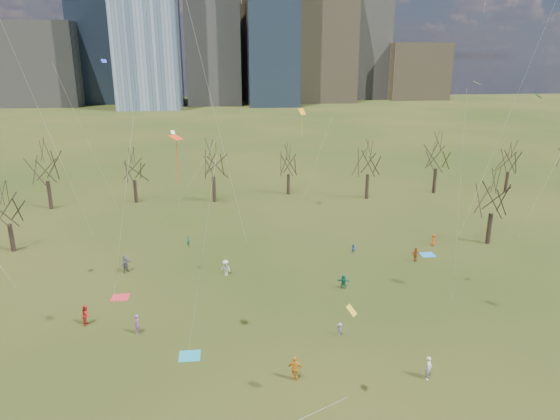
{
  "coord_description": "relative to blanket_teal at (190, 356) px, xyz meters",
  "views": [
    {
      "loc": [
        -5.52,
        -35.15,
        21.71
      ],
      "look_at": [
        0.0,
        12.0,
        7.0
      ],
      "focal_mm": 32.0,
      "sensor_mm": 36.0,
      "label": 1
    }
  ],
  "objects": [
    {
      "name": "person_13",
      "position": [
        -1.38,
        22.96,
        0.71
      ],
      "size": [
        0.49,
        0.61,
        1.45
      ],
      "primitive_type": "imported",
      "rotation": [
        0.0,
        0.0,
        1.88
      ],
      "color": "#166550",
      "rests_on": "ground"
    },
    {
      "name": "person_10",
      "position": [
        23.71,
        15.54,
        0.8
      ],
      "size": [
        1.03,
        0.68,
        1.62
      ],
      "primitive_type": "imported",
      "rotation": [
        0.0,
        0.0,
        0.33
      ],
      "color": "#A13F17",
      "rests_on": "ground"
    },
    {
      "name": "person_2",
      "position": [
        -8.86,
        5.76,
        0.88
      ],
      "size": [
        0.69,
        0.88,
        1.79
      ],
      "primitive_type": "imported",
      "rotation": [
        0.0,
        0.0,
        1.56
      ],
      "color": "red",
      "rests_on": "ground"
    },
    {
      "name": "person_5",
      "position": [
        14.26,
        9.92,
        0.71
      ],
      "size": [
        1.4,
        0.81,
        1.44
      ],
      "primitive_type": "imported",
      "rotation": [
        0.0,
        0.0,
        2.84
      ],
      "color": "#176B54",
      "rests_on": "ground"
    },
    {
      "name": "person_1",
      "position": [
        16.8,
        -4.7,
        0.85
      ],
      "size": [
        0.69,
        0.76,
        1.73
      ],
      "primitive_type": "imported",
      "rotation": [
        0.0,
        0.0,
        1.01
      ],
      "color": "silver",
      "rests_on": "ground"
    },
    {
      "name": "person_3",
      "position": [
        11.93,
        1.51,
        0.56
      ],
      "size": [
        0.68,
        0.85,
        1.15
      ],
      "primitive_type": "imported",
      "rotation": [
        0.0,
        0.0,
        1.97
      ],
      "color": "slate",
      "rests_on": "ground"
    },
    {
      "name": "blanket_teal",
      "position": [
        0.0,
        0.0,
        0.0
      ],
      "size": [
        1.6,
        1.5,
        0.03
      ],
      "primitive_type": "cube",
      "color": "teal",
      "rests_on": "ground"
    },
    {
      "name": "ground",
      "position": [
        8.5,
        1.86,
        -0.01
      ],
      "size": [
        500.0,
        500.0,
        0.0
      ],
      "primitive_type": "plane",
      "color": "black",
      "rests_on": "ground"
    },
    {
      "name": "person_12",
      "position": [
        27.65,
        19.93,
        0.69
      ],
      "size": [
        0.69,
        0.81,
        1.41
      ],
      "primitive_type": "imported",
      "rotation": [
        0.0,
        0.0,
        1.15
      ],
      "color": "#D14F17",
      "rests_on": "ground"
    },
    {
      "name": "person_4",
      "position": [
        7.49,
        -3.81,
        0.9
      ],
      "size": [
        1.16,
        0.75,
        1.84
      ],
      "primitive_type": "imported",
      "rotation": [
        0.0,
        0.0,
        2.84
      ],
      "color": "orange",
      "rests_on": "ground"
    },
    {
      "name": "person_9",
      "position": [
        2.91,
        14.28,
        0.83
      ],
      "size": [
        1.24,
        1.15,
        1.68
      ],
      "primitive_type": "imported",
      "rotation": [
        0.0,
        0.0,
        5.64
      ],
      "color": "silver",
      "rests_on": "ground"
    },
    {
      "name": "person_7",
      "position": [
        -4.4,
        3.72,
        0.83
      ],
      "size": [
        0.53,
        0.69,
        1.69
      ],
      "primitive_type": "imported",
      "rotation": [
        0.0,
        0.0,
        4.94
      ],
      "color": "#944B97",
      "rests_on": "ground"
    },
    {
      "name": "person_8",
      "position": [
        17.53,
        18.66,
        0.53
      ],
      "size": [
        0.67,
        0.66,
        1.09
      ],
      "primitive_type": "imported",
      "rotation": [
        0.0,
        0.0,
        5.58
      ],
      "color": "#294CB3",
      "rests_on": "ground"
    },
    {
      "name": "blanket_crimson",
      "position": [
        -7.02,
        10.43,
        0.0
      ],
      "size": [
        1.6,
        1.5,
        0.03
      ],
      "primitive_type": "cube",
      "color": "red",
      "rests_on": "ground"
    },
    {
      "name": "downtown_skyline",
      "position": [
        6.07,
        212.5,
        38.99
      ],
      "size": [
        212.5,
        78.0,
        118.0
      ],
      "color": "slate",
      "rests_on": "ground"
    },
    {
      "name": "person_11",
      "position": [
        -7.46,
        16.29,
        0.92
      ],
      "size": [
        1.42,
        1.76,
        1.88
      ],
      "primitive_type": "imported",
      "rotation": [
        0.0,
        0.0,
        0.99
      ],
      "color": "#5C5C61",
      "rests_on": "ground"
    },
    {
      "name": "blanket_navy",
      "position": [
        25.83,
        17.17,
        0.0
      ],
      "size": [
        1.6,
        1.5,
        0.03
      ],
      "primitive_type": "cube",
      "color": "#286FBE",
      "rests_on": "ground"
    },
    {
      "name": "kites_airborne",
      "position": [
        10.78,
        11.67,
        13.02
      ],
      "size": [
        56.87,
        54.59,
        29.85
      ],
      "color": "#FF3D15",
      "rests_on": "ground"
    },
    {
      "name": "bare_tree_row",
      "position": [
        8.41,
        39.08,
        6.1
      ],
      "size": [
        113.04,
        29.8,
        9.5
      ],
      "color": "black",
      "rests_on": "ground"
    }
  ]
}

